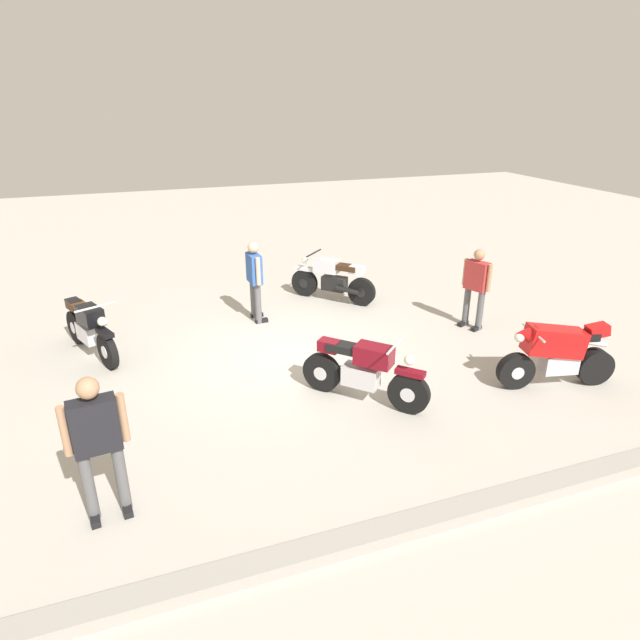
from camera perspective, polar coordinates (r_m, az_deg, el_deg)
The scene contains 9 objects.
ground_plane at distance 9.95m, azimuth -3.26°, elevation -3.69°, with size 40.00×40.00×0.00m, color #B7B2A8.
curb_edge at distance 6.38m, azimuth 9.44°, elevation -20.60°, with size 14.00×0.30×0.15m, color #9C978F.
motorcycle_maroon_cruiser at distance 8.31m, azimuth 4.62°, elevation -5.35°, with size 1.52×1.61×1.09m.
motorcycle_black_cruiser at distance 10.61m, azimuth -23.19°, elevation -0.79°, with size 0.99×1.97×1.09m.
motorcycle_silver_cruiser at distance 12.39m, azimuth 1.37°, elevation 4.35°, with size 1.54×1.58×1.09m.
motorcycle_red_sportbike at distance 9.48m, azimuth 23.79°, elevation -3.15°, with size 1.94×0.77×1.14m.
person_in_black_shirt at distance 6.38m, azimuth -22.48°, elevation -11.53°, with size 0.68×0.36×1.75m.
person_in_red_shirt at distance 11.22m, azimuth 16.15°, elevation 3.68°, with size 0.44×0.63×1.64m.
person_in_blue_shirt at distance 11.19m, azimuth -6.92°, elevation 4.61°, with size 0.33×0.66×1.70m.
Camera 1 is at (2.46, 8.57, 4.42)m, focal length 30.29 mm.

